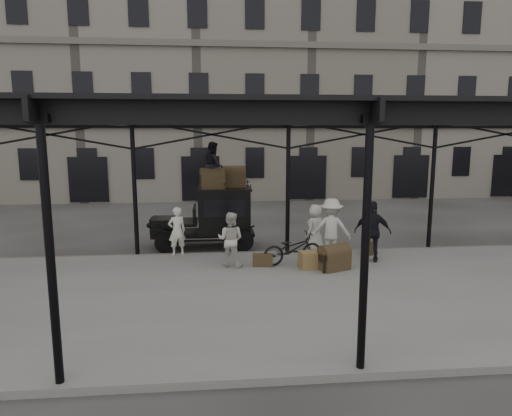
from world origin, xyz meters
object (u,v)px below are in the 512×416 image
Objects in this scene: taxi at (215,215)px; steamer_trunk_roof_near at (212,180)px; porter_official at (373,232)px; steamer_trunk_platform at (334,259)px; bicycle at (293,249)px; porter_left at (177,231)px.

steamer_trunk_roof_near is at bearing -108.07° from taxi.
steamer_trunk_platform is (-1.39, -0.72, -0.63)m from porter_official.
taxi is 1.96× the size of bicycle.
porter_official is 2.30× the size of steamer_trunk_roof_near.
steamer_trunk_platform is (3.43, -3.48, -0.73)m from taxi.
porter_official is 2.55m from bicycle.
porter_left is 2.26m from steamer_trunk_roof_near.
porter_left is at bearing -131.58° from taxi.
porter_official reaches higher than porter_left.
taxi reaches higher than steamer_trunk_platform.
steamer_trunk_roof_near is 0.94× the size of steamer_trunk_platform.
porter_official is at bearing -35.17° from steamer_trunk_roof_near.
bicycle is 2.27× the size of steamer_trunk_roof_near.
bicycle reaches higher than steamer_trunk_platform.
steamer_trunk_roof_near is (-2.40, 2.58, 1.84)m from bicycle.
steamer_trunk_platform is at bearing -50.64° from steamer_trunk_roof_near.
taxi is at bearing 28.18° from bicycle.
porter_left is 3.86m from bicycle.
taxi is at bearing -152.23° from porter_left.
bicycle is at bearing 137.71° from porter_left.
porter_official is 1.68m from steamer_trunk_platform.
steamer_trunk_roof_near reaches higher than taxi.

